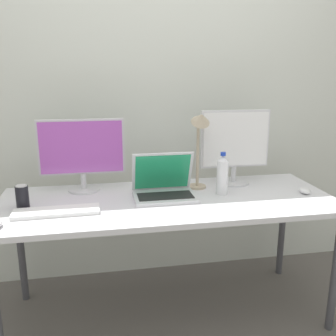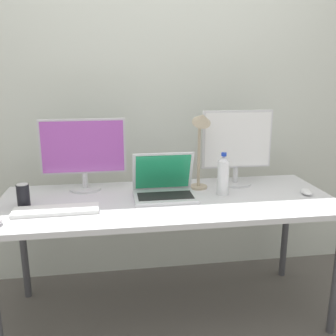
{
  "view_description": "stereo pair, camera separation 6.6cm",
  "coord_description": "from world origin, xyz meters",
  "views": [
    {
      "loc": [
        -0.36,
        -1.97,
        1.44
      ],
      "look_at": [
        0.0,
        0.0,
        0.92
      ],
      "focal_mm": 40.0,
      "sensor_mm": 36.0,
      "label": 1
    },
    {
      "loc": [
        -0.3,
        -1.98,
        1.44
      ],
      "look_at": [
        0.0,
        0.0,
        0.92
      ],
      "focal_mm": 40.0,
      "sensor_mm": 36.0,
      "label": 2
    }
  ],
  "objects": [
    {
      "name": "keyboard_main",
      "position": [
        -0.6,
        -0.12,
        0.75
      ],
      "size": [
        0.43,
        0.14,
        0.02
      ],
      "primitive_type": "cube",
      "rotation": [
        0.0,
        0.0,
        0.03
      ],
      "color": "white",
      "rests_on": "work_desk"
    },
    {
      "name": "soda_can_near_keyboard",
      "position": [
        -0.78,
        -0.01,
        0.8
      ],
      "size": [
        0.07,
        0.07,
        0.13
      ],
      "color": "black",
      "rests_on": "work_desk"
    },
    {
      "name": "desk_lamp",
      "position": [
        0.22,
        0.13,
        1.08
      ],
      "size": [
        0.11,
        0.18,
        0.49
      ],
      "color": "tan",
      "rests_on": "work_desk"
    },
    {
      "name": "monitor_left",
      "position": [
        -0.47,
        0.24,
        0.98
      ],
      "size": [
        0.5,
        0.19,
        0.43
      ],
      "color": "silver",
      "rests_on": "work_desk"
    },
    {
      "name": "mouse_by_laptop",
      "position": [
        0.81,
        -0.05,
        0.76
      ],
      "size": [
        0.08,
        0.11,
        0.03
      ],
      "primitive_type": "ellipsoid",
      "rotation": [
        0.0,
        0.0,
        -0.17
      ],
      "color": "silver",
      "rests_on": "work_desk"
    },
    {
      "name": "work_desk",
      "position": [
        0.0,
        0.0,
        0.68
      ],
      "size": [
        1.89,
        0.74,
        0.74
      ],
      "color": "#424247",
      "rests_on": "ground"
    },
    {
      "name": "wall_back",
      "position": [
        0.0,
        0.59,
        1.3
      ],
      "size": [
        7.0,
        0.08,
        2.6
      ],
      "primitive_type": "cube",
      "color": "silver",
      "rests_on": "ground"
    },
    {
      "name": "monitor_center",
      "position": [
        0.47,
        0.22,
        0.99
      ],
      "size": [
        0.44,
        0.2,
        0.47
      ],
      "color": "silver",
      "rests_on": "work_desk"
    },
    {
      "name": "ground_plane",
      "position": [
        0.0,
        0.0,
        0.0
      ],
      "size": [
        16.0,
        16.0,
        0.0
      ],
      "primitive_type": "plane",
      "color": "#5B5651"
    },
    {
      "name": "laptop_silver",
      "position": [
        -0.02,
        0.04,
        0.8
      ],
      "size": [
        0.35,
        0.26,
        0.26
      ],
      "color": "silver",
      "rests_on": "work_desk"
    },
    {
      "name": "water_bottle",
      "position": [
        0.33,
        0.03,
        0.85
      ],
      "size": [
        0.07,
        0.07,
        0.25
      ],
      "color": "silver",
      "rests_on": "work_desk"
    }
  ]
}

